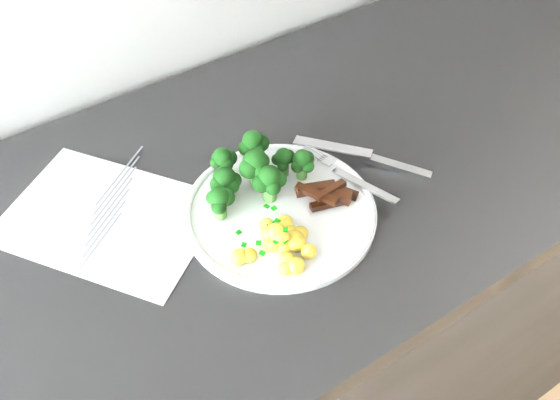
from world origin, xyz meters
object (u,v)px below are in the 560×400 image
recipe_paper (108,218)px  broccoli (253,169)px  beef_strips (326,193)px  knife (379,161)px  potatoes (282,240)px  fork (352,177)px  counter (246,363)px  plate (280,211)px

recipe_paper → broccoli: 0.21m
beef_strips → knife: (0.11, 0.02, -0.01)m
recipe_paper → potatoes: bearing=-46.7°
fork → beef_strips: bearing=-172.6°
potatoes → beef_strips: bearing=21.2°
recipe_paper → counter: bearing=-24.7°
potatoes → recipe_paper: bearing=133.3°
broccoli → beef_strips: bearing=-44.2°
beef_strips → fork: (0.05, 0.01, -0.00)m
recipe_paper → broccoli: size_ratio=1.98×
counter → potatoes: bearing=-83.7°
fork → recipe_paper: bearing=157.1°
recipe_paper → knife: size_ratio=1.89×
potatoes → fork: 0.16m
plate → fork: bearing=-4.9°
broccoli → fork: size_ratio=1.04×
potatoes → knife: 0.22m
counter → broccoli: (0.04, 0.00, 0.52)m
counter → beef_strips: bearing=-31.7°
beef_strips → knife: 0.11m
beef_strips → broccoli: bearing=135.8°
broccoli → beef_strips: broccoli is taller
plate → fork: fork is taller
counter → fork: size_ratio=14.84×
fork → knife: size_ratio=0.92×
potatoes → beef_strips: potatoes is taller
recipe_paper → knife: 0.40m
recipe_paper → knife: (0.38, -0.13, 0.01)m
counter → plate: (0.05, -0.05, 0.48)m
counter → knife: knife is taller
potatoes → knife: size_ratio=0.61×
counter → knife: bearing=-13.2°
recipe_paper → fork: fork is taller
broccoli → recipe_paper: bearing=160.4°
beef_strips → potatoes: bearing=-158.8°
potatoes → fork: potatoes is taller
recipe_paper → fork: size_ratio=2.06×
knife → fork: bearing=-170.7°
knife → broccoli: bearing=163.4°
plate → beef_strips: 0.07m
potatoes → knife: (0.21, 0.06, -0.01)m
recipe_paper → potatoes: size_ratio=3.11×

